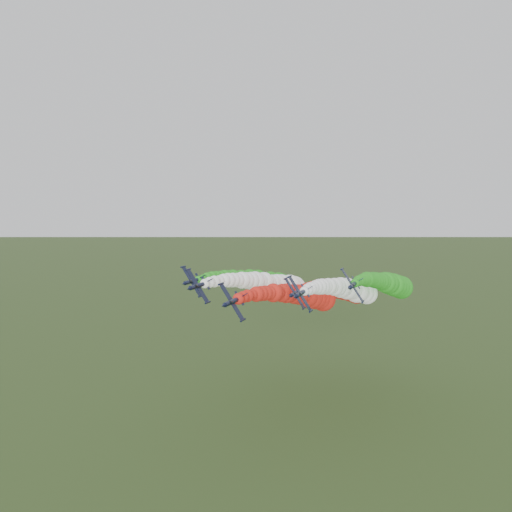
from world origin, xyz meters
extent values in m
plane|color=#435726|center=(0.00, 0.00, 0.00)|extent=(3000.00, 3000.00, 0.00)
cylinder|color=black|center=(-2.90, -11.18, 38.00)|extent=(1.33, 7.82, 1.33)
cone|color=black|center=(-2.90, -15.78, 38.00)|extent=(1.21, 1.56, 1.21)
cone|color=black|center=(-2.90, -6.92, 38.00)|extent=(1.21, 0.78, 1.21)
ellipsoid|color=black|center=(-2.61, -12.91, 38.19)|extent=(0.83, 1.63, 0.88)
cube|color=black|center=(-3.01, -11.35, 37.92)|extent=(4.72, 1.65, 6.99)
cylinder|color=black|center=(-5.33, -11.35, 41.39)|extent=(0.53, 2.26, 0.53)
cylinder|color=black|center=(-0.69, -11.35, 34.46)|extent=(0.53, 2.26, 0.53)
cube|color=black|center=(-2.07, -7.87, 38.55)|extent=(1.73, 1.30, 1.21)
cube|color=black|center=(-2.79, -7.87, 38.07)|extent=(1.91, 0.96, 2.79)
sphere|color=red|center=(-2.90, -8.13, 38.00)|extent=(2.38, 2.38, 2.38)
sphere|color=red|center=(-2.88, -5.70, 37.93)|extent=(2.47, 2.47, 2.47)
sphere|color=red|center=(-2.83, -3.26, 37.80)|extent=(2.68, 2.68, 2.68)
sphere|color=red|center=(-2.75, -0.82, 37.62)|extent=(2.43, 2.43, 2.43)
sphere|color=red|center=(-2.63, 1.62, 37.39)|extent=(3.45, 3.45, 3.45)
sphere|color=red|center=(-2.47, 4.06, 37.14)|extent=(3.46, 3.46, 3.46)
sphere|color=red|center=(-2.29, 6.49, 36.84)|extent=(3.53, 3.53, 3.53)
sphere|color=red|center=(-2.06, 8.93, 36.52)|extent=(3.33, 3.33, 3.33)
sphere|color=red|center=(-1.81, 11.37, 36.17)|extent=(4.52, 4.52, 4.52)
sphere|color=red|center=(-1.52, 13.81, 35.79)|extent=(3.76, 3.76, 3.76)
sphere|color=red|center=(-1.19, 16.25, 35.39)|extent=(4.60, 4.60, 4.60)
sphere|color=red|center=(-0.83, 18.68, 34.96)|extent=(4.98, 4.98, 4.98)
sphere|color=red|center=(-0.44, 21.12, 34.51)|extent=(4.35, 4.35, 4.35)
sphere|color=red|center=(-0.01, 23.56, 34.03)|extent=(5.21, 5.21, 5.21)
sphere|color=red|center=(0.45, 26.00, 33.53)|extent=(5.38, 5.38, 5.38)
sphere|color=red|center=(0.95, 28.44, 33.01)|extent=(5.00, 5.00, 5.00)
sphere|color=red|center=(1.48, 30.87, 32.46)|extent=(6.35, 6.35, 6.35)
sphere|color=red|center=(2.04, 33.31, 31.90)|extent=(6.87, 6.87, 6.87)
sphere|color=red|center=(2.64, 35.75, 31.32)|extent=(6.79, 6.79, 6.79)
sphere|color=red|center=(3.28, 38.19, 30.71)|extent=(6.58, 6.58, 6.58)
sphere|color=red|center=(3.94, 40.62, 30.09)|extent=(7.24, 7.24, 7.24)
cylinder|color=black|center=(-13.56, -4.72, 39.64)|extent=(1.33, 7.82, 1.33)
cone|color=black|center=(-13.56, -9.33, 39.64)|extent=(1.21, 1.56, 1.21)
cone|color=black|center=(-13.56, -0.46, 39.64)|extent=(1.21, 0.78, 1.21)
ellipsoid|color=black|center=(-13.27, -6.46, 39.84)|extent=(0.83, 1.63, 0.88)
cube|color=black|center=(-13.67, -4.90, 39.57)|extent=(4.72, 1.65, 6.99)
cylinder|color=black|center=(-15.99, -4.90, 43.04)|extent=(0.53, 2.26, 0.53)
cylinder|color=black|center=(-11.35, -4.90, 36.10)|extent=(0.53, 2.26, 0.53)
cube|color=black|center=(-12.73, -1.42, 40.20)|extent=(1.73, 1.30, 1.21)
cube|color=black|center=(-13.45, -1.42, 39.72)|extent=(1.91, 0.96, 2.79)
sphere|color=white|center=(-13.56, -1.68, 39.64)|extent=(2.10, 2.10, 2.10)
sphere|color=white|center=(-13.55, 0.76, 39.58)|extent=(2.48, 2.48, 2.48)
sphere|color=white|center=(-13.49, 3.20, 39.45)|extent=(2.73, 2.73, 2.73)
sphere|color=white|center=(-13.41, 5.63, 39.26)|extent=(2.59, 2.59, 2.59)
sphere|color=white|center=(-13.29, 8.07, 39.04)|extent=(3.23, 3.23, 3.23)
sphere|color=white|center=(-13.14, 10.51, 38.78)|extent=(3.55, 3.55, 3.55)
sphere|color=white|center=(-12.95, 12.95, 38.49)|extent=(3.63, 3.63, 3.63)
sphere|color=white|center=(-12.72, 15.39, 38.17)|extent=(3.64, 3.64, 3.64)
sphere|color=white|center=(-12.47, 17.82, 37.82)|extent=(4.34, 4.34, 4.34)
sphere|color=white|center=(-12.18, 20.26, 37.44)|extent=(4.33, 4.33, 4.33)
sphere|color=white|center=(-11.85, 22.70, 37.04)|extent=(4.72, 4.72, 4.72)
sphere|color=white|center=(-11.49, 25.14, 36.61)|extent=(5.30, 5.30, 5.30)
sphere|color=white|center=(-11.10, 27.58, 36.15)|extent=(4.71, 4.71, 4.71)
sphere|color=white|center=(-10.67, 30.01, 35.68)|extent=(5.70, 5.70, 5.70)
sphere|color=white|center=(-10.21, 32.45, 35.18)|extent=(4.88, 4.88, 4.88)
sphere|color=white|center=(-9.71, 34.89, 34.65)|extent=(5.21, 5.21, 5.21)
sphere|color=white|center=(-9.18, 37.33, 34.11)|extent=(5.96, 5.96, 5.96)
sphere|color=white|center=(-8.62, 39.77, 33.55)|extent=(6.44, 6.44, 6.44)
sphere|color=white|center=(-8.02, 42.20, 32.97)|extent=(5.98, 5.98, 5.98)
sphere|color=white|center=(-7.39, 44.64, 32.36)|extent=(7.46, 7.46, 7.46)
sphere|color=white|center=(-6.72, 47.08, 31.74)|extent=(7.41, 7.41, 7.41)
cylinder|color=black|center=(8.18, -0.92, 38.61)|extent=(1.33, 7.82, 1.33)
cone|color=black|center=(8.18, -5.53, 38.61)|extent=(1.21, 1.56, 1.21)
cone|color=black|center=(8.18, 3.34, 38.61)|extent=(1.21, 0.78, 1.21)
ellipsoid|color=black|center=(8.47, -2.66, 38.81)|extent=(0.83, 1.63, 0.88)
cube|color=black|center=(8.07, -1.09, 38.54)|extent=(4.72, 1.65, 6.99)
cylinder|color=black|center=(5.76, -1.09, 42.01)|extent=(0.53, 2.26, 0.53)
cylinder|color=black|center=(10.39, -1.09, 35.07)|extent=(0.53, 2.26, 0.53)
cube|color=black|center=(9.01, 2.38, 39.17)|extent=(1.73, 1.30, 1.21)
cube|color=black|center=(8.29, 2.38, 38.69)|extent=(1.91, 0.96, 2.79)
sphere|color=white|center=(8.18, 2.12, 38.61)|extent=(2.01, 2.01, 2.01)
sphere|color=white|center=(8.20, 4.56, 38.55)|extent=(2.51, 2.51, 2.51)
sphere|color=white|center=(8.25, 7.00, 38.42)|extent=(2.86, 2.86, 2.86)
sphere|color=white|center=(8.34, 9.43, 38.23)|extent=(2.90, 2.90, 2.90)
sphere|color=white|center=(8.46, 11.87, 38.01)|extent=(3.31, 3.31, 3.31)
sphere|color=white|center=(8.61, 14.31, 37.75)|extent=(3.72, 3.72, 3.72)
sphere|color=white|center=(8.80, 16.75, 37.46)|extent=(3.86, 3.86, 3.86)
sphere|color=white|center=(9.02, 19.19, 37.14)|extent=(3.70, 3.70, 3.70)
sphere|color=white|center=(9.28, 21.62, 36.79)|extent=(4.18, 4.18, 4.18)
sphere|color=white|center=(9.57, 24.06, 36.41)|extent=(3.79, 3.79, 3.79)
sphere|color=white|center=(9.89, 26.50, 36.01)|extent=(4.63, 4.63, 4.63)
sphere|color=white|center=(10.25, 28.94, 35.58)|extent=(4.74, 4.74, 4.74)
sphere|color=white|center=(10.65, 31.38, 35.12)|extent=(5.51, 5.51, 5.51)
sphere|color=white|center=(11.07, 33.81, 34.65)|extent=(4.78, 4.78, 4.78)
sphere|color=white|center=(11.54, 36.25, 34.15)|extent=(5.97, 5.97, 5.97)
sphere|color=white|center=(12.03, 38.69, 33.62)|extent=(5.68, 5.68, 5.68)
sphere|color=white|center=(12.56, 41.13, 33.08)|extent=(5.34, 5.34, 5.34)
sphere|color=white|center=(13.13, 43.57, 32.52)|extent=(6.97, 6.97, 6.97)
sphere|color=white|center=(13.73, 46.00, 31.93)|extent=(5.83, 5.83, 5.83)
sphere|color=white|center=(14.36, 48.44, 31.33)|extent=(6.45, 6.45, 6.45)
sphere|color=white|center=(15.03, 50.88, 30.71)|extent=(6.61, 6.61, 6.61)
cylinder|color=black|center=(-20.63, 6.24, 38.79)|extent=(1.33, 7.82, 1.33)
cone|color=black|center=(-20.63, 1.63, 38.79)|extent=(1.21, 1.56, 1.21)
cone|color=black|center=(-20.63, 10.50, 38.79)|extent=(1.21, 0.78, 1.21)
ellipsoid|color=black|center=(-20.34, 4.50, 38.98)|extent=(0.83, 1.63, 0.88)
cube|color=black|center=(-20.73, 6.07, 38.72)|extent=(4.72, 1.65, 6.99)
cylinder|color=black|center=(-23.05, 6.07, 42.18)|extent=(0.53, 2.26, 0.53)
cylinder|color=black|center=(-18.42, 6.07, 35.25)|extent=(0.53, 2.26, 0.53)
cube|color=black|center=(-19.79, 9.54, 39.34)|extent=(1.73, 1.30, 1.21)
cube|color=black|center=(-20.52, 9.54, 38.86)|extent=(1.91, 0.96, 2.79)
sphere|color=#218B1B|center=(-20.63, 9.28, 38.79)|extent=(1.75, 1.75, 1.75)
sphere|color=#218B1B|center=(-20.61, 11.72, 38.72)|extent=(1.92, 1.92, 1.92)
sphere|color=#218B1B|center=(-20.56, 14.16, 38.59)|extent=(2.64, 2.64, 2.64)
sphere|color=#218B1B|center=(-20.47, 16.60, 38.41)|extent=(2.97, 2.97, 2.97)
sphere|color=#218B1B|center=(-20.35, 19.03, 38.19)|extent=(3.07, 3.07, 3.07)
sphere|color=#218B1B|center=(-20.20, 21.47, 37.93)|extent=(3.07, 3.07, 3.07)
sphere|color=#218B1B|center=(-20.01, 23.91, 37.64)|extent=(3.66, 3.66, 3.66)
sphere|color=#218B1B|center=(-19.79, 26.35, 37.31)|extent=(3.64, 3.64, 3.64)
sphere|color=#218B1B|center=(-19.53, 28.79, 36.96)|extent=(4.10, 4.10, 4.10)
sphere|color=#218B1B|center=(-19.24, 31.22, 36.58)|extent=(3.66, 3.66, 3.66)
sphere|color=#218B1B|center=(-18.91, 33.66, 36.18)|extent=(4.40, 4.40, 4.40)
sphere|color=#218B1B|center=(-18.55, 36.10, 35.75)|extent=(4.35, 4.35, 4.35)
sphere|color=#218B1B|center=(-18.16, 38.54, 35.30)|extent=(5.49, 5.49, 5.49)
sphere|color=#218B1B|center=(-17.73, 40.97, 34.82)|extent=(5.47, 5.47, 5.47)
sphere|color=#218B1B|center=(-17.27, 43.41, 34.32)|extent=(6.08, 6.08, 6.08)
sphere|color=#218B1B|center=(-16.78, 45.85, 33.80)|extent=(5.39, 5.39, 5.39)
sphere|color=#218B1B|center=(-16.24, 48.29, 33.26)|extent=(5.47, 5.47, 5.47)
sphere|color=#218B1B|center=(-15.68, 50.73, 32.69)|extent=(6.66, 6.66, 6.66)
sphere|color=#218B1B|center=(-15.08, 53.16, 32.11)|extent=(6.16, 6.16, 6.16)
sphere|color=#218B1B|center=(-14.45, 55.60, 31.51)|extent=(7.41, 7.41, 7.41)
sphere|color=#218B1B|center=(-13.78, 58.04, 30.88)|extent=(7.07, 7.07, 7.07)
cylinder|color=black|center=(17.64, 7.45, 39.66)|extent=(1.33, 7.82, 1.33)
cone|color=black|center=(17.64, 2.84, 39.66)|extent=(1.21, 1.56, 1.21)
cone|color=black|center=(17.64, 11.71, 39.66)|extent=(1.21, 0.78, 1.21)
ellipsoid|color=black|center=(17.93, 5.71, 39.86)|extent=(0.83, 1.63, 0.88)
cube|color=black|center=(17.54, 7.27, 39.59)|extent=(4.72, 1.65, 6.99)
cylinder|color=black|center=(15.22, 7.27, 43.06)|extent=(0.53, 2.26, 0.53)
cylinder|color=black|center=(19.85, 7.27, 36.12)|extent=(0.53, 2.26, 0.53)
cube|color=black|center=(18.48, 10.75, 40.22)|extent=(1.73, 1.30, 1.21)
cube|color=black|center=(17.75, 10.75, 39.73)|extent=(1.91, 0.96, 2.79)
sphere|color=#218B1B|center=(17.64, 10.49, 39.66)|extent=(2.04, 2.04, 2.04)
sphere|color=#218B1B|center=(17.66, 12.93, 39.60)|extent=(2.17, 2.17, 2.17)
sphere|color=#218B1B|center=(17.71, 15.37, 39.46)|extent=(2.55, 2.55, 2.55)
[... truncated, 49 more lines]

